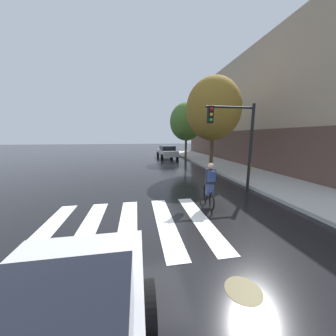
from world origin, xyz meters
TOP-DOWN VIEW (x-y plane):
  - ground_plane at (0.00, 0.00)m, footprint 120.00×120.00m
  - crosswalk_stripes at (-0.55, 0.00)m, footprint 5.15×3.85m
  - manhole_cover at (1.56, -2.74)m, footprint 0.64×0.64m
  - sedan_mid at (3.48, 16.51)m, footprint 2.25×4.49m
  - cyclist at (2.50, 1.06)m, footprint 0.40×1.70m
  - traffic_light_near at (4.46, 2.75)m, footprint 2.47×0.28m
  - fire_hydrant at (7.37, 5.72)m, footprint 0.33×0.22m
  - street_tree_near at (5.14, 7.04)m, footprint 3.78×3.78m
  - street_tree_mid at (5.12, 13.89)m, footprint 3.51×3.51m
  - corner_building at (18.37, 12.71)m, footprint 18.22×25.03m

SIDE VIEW (x-z plane):
  - ground_plane at x=0.00m, z-range 0.00..0.00m
  - manhole_cover at x=1.56m, z-range 0.00..0.01m
  - crosswalk_stripes at x=-0.55m, z-range 0.00..0.01m
  - fire_hydrant at x=7.37m, z-range 0.14..0.92m
  - sedan_mid at x=3.48m, z-range 0.02..1.55m
  - cyclist at x=2.50m, z-range 0.00..1.69m
  - traffic_light_near at x=4.46m, z-range 0.76..4.96m
  - street_tree_mid at x=5.12m, z-range 1.09..7.33m
  - street_tree_near at x=5.14m, z-range 1.18..7.91m
  - corner_building at x=18.37m, z-range -0.04..10.05m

